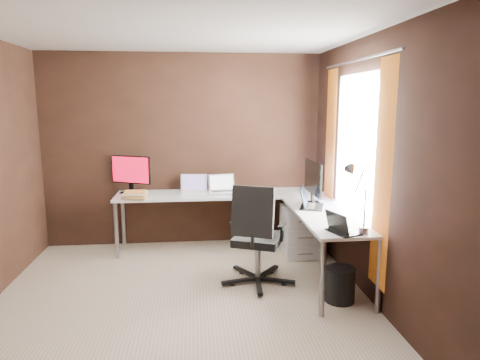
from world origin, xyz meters
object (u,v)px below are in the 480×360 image
desk_lamp (356,190)px  book_stack (135,195)px  drawer_pedestal (300,231)px  laptop_white (194,189)px  laptop_black_big (309,203)px  monitor_right (313,180)px  laptop_silver (222,189)px  office_chair (257,255)px  wastebasket (340,284)px  laptop_black_small (341,228)px  monitor_left (131,172)px

desk_lamp → book_stack: bearing=155.9°
drawer_pedestal → book_stack: bearing=175.7°
drawer_pedestal → laptop_white: (-1.30, 0.43, 0.48)m
drawer_pedestal → laptop_black_big: bearing=-94.3°
laptop_white → monitor_right: bearing=-27.6°
book_stack → desk_lamp: 2.68m
laptop_silver → office_chair: size_ratio=0.34×
drawer_pedestal → office_chair: (-0.66, -0.81, 0.01)m
desk_lamp → wastebasket: size_ratio=1.87×
laptop_black_small → office_chair: bearing=26.2°
desk_lamp → monitor_left: bearing=151.7°
laptop_black_big → wastebasket: laptop_black_big is taller
laptop_silver → laptop_black_small: size_ratio=1.08×
laptop_silver → laptop_black_big: bearing=-52.3°
desk_lamp → wastebasket: (-0.05, 0.15, -0.95)m
office_chair → wastebasket: 0.89m
monitor_left → wastebasket: monitor_left is taller
drawer_pedestal → monitor_right: monitor_right is taller
laptop_black_big → office_chair: (-0.62, -0.31, -0.47)m
laptop_black_big → monitor_left: bearing=84.2°
laptop_black_small → book_stack: (-2.00, 1.61, -0.00)m
monitor_left → monitor_right: 2.30m
laptop_silver → book_stack: laptop_silver is taller
monitor_right → office_chair: monitor_right is taller
laptop_black_big → office_chair: bearing=135.9°
laptop_white → desk_lamp: (1.42, -1.86, 0.34)m
monitor_left → book_stack: monitor_left is taller
laptop_silver → laptop_white: bearing=167.4°
laptop_black_big → book_stack: laptop_black_big is taller
monitor_right → laptop_silver: bearing=51.7°
drawer_pedestal → laptop_black_small: size_ratio=1.76×
laptop_black_big → laptop_white: bearing=73.3°
laptop_black_small → wastebasket: size_ratio=1.03×
laptop_silver → laptop_black_big: 1.27m
monitor_left → book_stack: 0.41m
drawer_pedestal → office_chair: office_chair is taller
laptop_silver → desk_lamp: 2.14m
book_stack → desk_lamp: desk_lamp is taller
laptop_white → book_stack: (-0.71, -0.28, -0.01)m
laptop_black_big → office_chair: office_chair is taller
laptop_silver → office_chair: 1.32m
laptop_white → desk_lamp: size_ratio=0.57×
monitor_left → wastebasket: 2.92m
laptop_white → laptop_silver: size_ratio=0.95×
laptop_silver → desk_lamp: (1.06, -1.83, 0.34)m
monitor_right → office_chair: size_ratio=0.56×
monitor_left → laptop_silver: monitor_left is taller
laptop_white → laptop_silver: 0.36m
monitor_right → desk_lamp: size_ratio=0.98×
laptop_white → wastebasket: bearing=-48.8°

